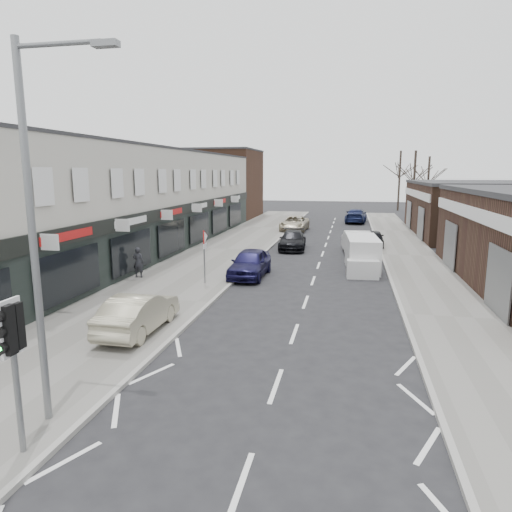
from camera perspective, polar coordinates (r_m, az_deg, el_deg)
The scene contains 21 objects.
ground at distance 10.75m, azimuth 0.69°, elevation -20.54°, with size 160.00×160.00×0.00m, color black.
pavement_left at distance 32.65m, azimuth -3.58°, elevation 0.80°, with size 5.50×64.00×0.12m, color slate.
pavement_right at distance 31.78m, azimuth 18.73°, elevation -0.01°, with size 3.50×64.00×0.12m, color slate.
shop_terrace_left at distance 32.42m, azimuth -16.51°, elevation 6.53°, with size 8.00×41.00×7.10m, color beige.
brick_block_far at distance 56.17m, azimuth -4.13°, elevation 8.88°, with size 8.00×10.00×8.00m, color #4B2E20.
right_unit_far at distance 44.49m, azimuth 25.74°, elevation 5.21°, with size 10.00×16.00×4.50m, color #3D271B.
tree_far_a at distance 57.77m, azimuth 18.89°, elevation 4.42°, with size 3.60×3.60×8.00m, color #382D26, non-canonical shape.
tree_far_b at distance 64.03m, azimuth 20.46°, elevation 4.86°, with size 3.60×3.60×7.50m, color #382D26, non-canonical shape.
tree_far_c at distance 69.59m, azimuth 17.28°, elevation 5.44°, with size 3.60×3.60×8.50m, color #382D26, non-canonical shape.
traffic_light at distance 9.85m, azimuth -28.23°, elevation -9.32°, with size 0.28×0.60×3.10m.
street_lamp at distance 10.40m, azimuth -25.56°, elevation 4.38°, with size 2.23×0.22×8.00m.
warning_sign at distance 22.40m, azimuth -6.42°, elevation 1.84°, with size 0.12×0.80×2.70m.
white_van at distance 26.72m, azimuth 13.12°, elevation 0.17°, with size 1.97×4.92×1.87m.
sedan_on_pavement at distance 16.27m, azimuth -14.48°, elevation -6.85°, with size 1.41×4.05×1.33m, color #A69F85.
pedestrian at distance 24.44m, azimuth -14.51°, elevation -0.77°, with size 0.58×0.38×1.59m, color black.
parked_car_left_a at distance 24.33m, azimuth -0.77°, elevation -0.89°, with size 1.76×4.37×1.49m, color #15133C.
parked_car_left_b at distance 33.13m, azimuth 4.60°, elevation 1.98°, with size 1.85×4.56×1.32m, color black.
parked_car_left_c at distance 43.59m, azimuth 4.83°, elevation 4.08°, with size 2.34×5.08×1.41m, color #B4A990.
parked_car_right_a at distance 31.98m, azimuth 12.43°, elevation 1.72°, with size 1.71×4.89×1.61m, color silver.
parked_car_right_b at distance 35.11m, azimuth 14.43°, elevation 2.15°, with size 1.54×3.83×1.30m, color black.
parked_car_right_c at distance 51.68m, azimuth 12.39°, elevation 4.94°, with size 2.16×5.31×1.54m, color #141C40.
Camera 1 is at (1.74, -9.04, 5.54)m, focal length 32.00 mm.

